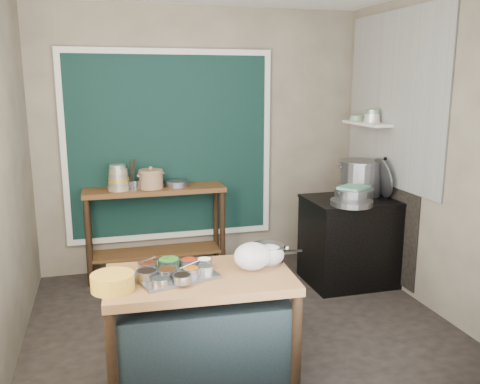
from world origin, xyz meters
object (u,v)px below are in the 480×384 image
object	(u,v)px
condiment_tray	(175,275)
ceramic_crock	(151,180)
back_counter	(156,232)
utensil_cup	(133,185)
yellow_basin	(113,282)
stock_pot	(360,178)
steamer	(353,195)
prep_table	(201,326)
stove_block	(351,242)
saucepan	(267,254)

from	to	relation	value
condiment_tray	ceramic_crock	size ratio (longest dim) A/B	1.95
back_counter	utensil_cup	distance (m)	0.57
condiment_tray	yellow_basin	world-z (taller)	yellow_basin
utensil_cup	stock_pot	world-z (taller)	stock_pot
steamer	prep_table	bearing A→B (deg)	-145.85
back_counter	steamer	size ratio (longest dim) A/B	3.67
stove_block	prep_table	bearing A→B (deg)	-144.44
steamer	condiment_tray	bearing A→B (deg)	-148.44
prep_table	utensil_cup	size ratio (longest dim) A/B	7.62
stove_block	steamer	world-z (taller)	steamer
condiment_tray	utensil_cup	world-z (taller)	utensil_cup
utensil_cup	ceramic_crock	bearing A→B (deg)	5.08
back_counter	condiment_tray	bearing A→B (deg)	-92.29
condiment_tray	utensil_cup	distance (m)	2.00
utensil_cup	prep_table	bearing A→B (deg)	-81.44
yellow_basin	condiment_tray	bearing A→B (deg)	15.30
stock_pot	steamer	xyz separation A→B (m)	(-0.20, -0.25, -0.11)
yellow_basin	stock_pot	xyz separation A→B (m)	(2.53, 1.54, 0.26)
saucepan	ceramic_crock	xyz separation A→B (m)	(-0.63, 1.90, 0.22)
back_counter	utensil_cup	xyz separation A→B (m)	(-0.22, -0.04, 0.52)
back_counter	ceramic_crock	world-z (taller)	ceramic_crock
back_counter	stove_block	size ratio (longest dim) A/B	1.61
yellow_basin	saucepan	distance (m)	1.10
stove_block	stock_pot	bearing A→B (deg)	45.11
stock_pot	saucepan	bearing A→B (deg)	-137.35
condiment_tray	stock_pot	bearing A→B (deg)	33.97
stove_block	saucepan	xyz separation A→B (m)	(-1.30, -1.19, 0.39)
saucepan	stock_pot	world-z (taller)	stock_pot
back_counter	saucepan	size ratio (longest dim) A/B	5.88
back_counter	stove_block	xyz separation A→B (m)	(1.90, -0.73, -0.05)
condiment_tray	steamer	xyz separation A→B (m)	(1.92, 1.18, 0.18)
utensil_cup	yellow_basin	bearing A→B (deg)	-97.39
prep_table	utensil_cup	distance (m)	2.11
yellow_basin	prep_table	bearing A→B (deg)	9.80
ceramic_crock	utensil_cup	bearing A→B (deg)	-174.92
prep_table	stove_block	world-z (taller)	stove_block
stove_block	condiment_tray	bearing A→B (deg)	-146.99
back_counter	stock_pot	world-z (taller)	stock_pot
utensil_cup	stock_pot	bearing A→B (deg)	-13.53
prep_table	stock_pot	size ratio (longest dim) A/B	2.74
prep_table	stove_block	xyz separation A→B (m)	(1.82, 1.30, 0.05)
back_counter	condiment_tray	size ratio (longest dim) A/B	2.85
condiment_tray	prep_table	bearing A→B (deg)	-4.60
saucepan	back_counter	bearing A→B (deg)	116.04
condiment_tray	saucepan	distance (m)	0.69
condiment_tray	stock_pot	size ratio (longest dim) A/B	1.12
saucepan	stove_block	bearing A→B (deg)	51.17
utensil_cup	steamer	bearing A→B (deg)	-21.07
condiment_tray	yellow_basin	bearing A→B (deg)	-164.70
stove_block	condiment_tray	world-z (taller)	stove_block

